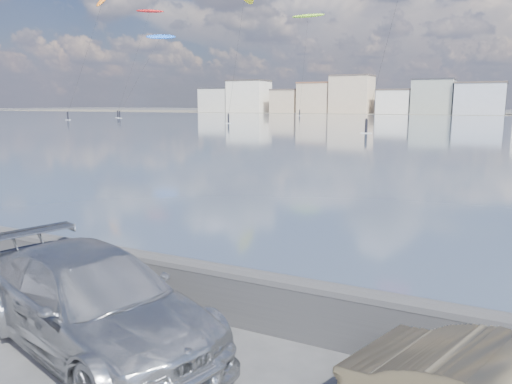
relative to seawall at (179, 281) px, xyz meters
The scene contains 10 objects.
ground 2.76m from the seawall, 90.00° to the right, with size 700.00×700.00×0.00m, color #333335.
bay_water 88.80m from the seawall, 90.00° to the left, with size 500.00×177.00×0.00m, color #3E4C64.
far_shore_strip 197.30m from the seawall, 90.00° to the left, with size 500.00×60.00×0.00m, color #4C473D.
seawall is the anchor object (origin of this frame).
far_buildings 183.39m from the seawall, 89.59° to the left, with size 240.79×13.26×14.60m.
car_silver 1.88m from the seawall, 101.04° to the right, with size 2.21×5.44×1.58m, color #B2B4B9.
kitesurfer_4 128.97m from the seawall, 134.20° to the left, with size 5.14×16.75×32.01m.
kitesurfer_6 139.71m from the seawall, 127.88° to the left, with size 7.29×19.38×23.58m.
kitesurfer_9 158.05m from the seawall, 110.75° to the left, with size 10.72×9.70×31.84m.
kitesurfer_11 145.49m from the seawall, 129.03° to the left, with size 9.12×16.50×30.67m.
Camera 1 is at (5.50, -4.70, 3.95)m, focal length 35.00 mm.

